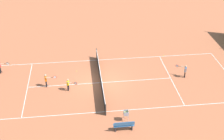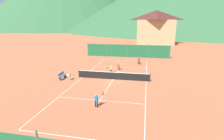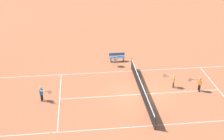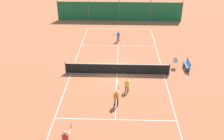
{
  "view_description": "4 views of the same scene",
  "coord_description": "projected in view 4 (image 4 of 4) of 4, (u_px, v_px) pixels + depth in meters",
  "views": [
    {
      "loc": [
        -23.05,
        1.7,
        15.45
      ],
      "look_at": [
        1.01,
        -1.14,
        0.63
      ],
      "focal_mm": 50.0,
      "sensor_mm": 36.0,
      "label": 1
    },
    {
      "loc": [
        3.94,
        -20.61,
        6.79
      ],
      "look_at": [
        -0.31,
        0.87,
        0.97
      ],
      "focal_mm": 28.0,
      "sensor_mm": 36.0,
      "label": 2
    },
    {
      "loc": [
        20.78,
        -4.68,
        12.86
      ],
      "look_at": [
        -1.64,
        -2.14,
        1.46
      ],
      "focal_mm": 50.0,
      "sensor_mm": 36.0,
      "label": 3
    },
    {
      "loc": [
        -0.29,
        20.31,
        11.19
      ],
      "look_at": [
        0.42,
        0.83,
        0.79
      ],
      "focal_mm": 42.0,
      "sensor_mm": 36.0,
      "label": 4
    }
  ],
  "objects": [
    {
      "name": "player_far_baseline",
      "position": [
        117.0,
        96.0,
        18.69
      ],
      "size": [
        0.42,
        1.04,
        1.24
      ],
      "color": "black",
      "rests_on": "ground"
    },
    {
      "name": "court_line_markings",
      "position": [
        117.0,
        74.0,
        23.18
      ],
      "size": [
        8.25,
        23.85,
        0.01
      ],
      "color": "white",
      "rests_on": "ground"
    },
    {
      "name": "courtside_bench",
      "position": [
        187.0,
        64.0,
        23.75
      ],
      "size": [
        0.36,
        1.5,
        0.84
      ],
      "color": "#336699",
      "rests_on": "ground"
    },
    {
      "name": "tennis_ball_alley_right",
      "position": [
        81.0,
        43.0,
        29.33
      ],
      "size": [
        0.07,
        0.07,
        0.07
      ],
      "primitive_type": "sphere",
      "color": "#CCE033",
      "rests_on": "ground"
    },
    {
      "name": "windscreen_fence_near",
      "position": [
        119.0,
        11.0,
        36.23
      ],
      "size": [
        17.28,
        0.08,
        2.9
      ],
      "color": "#1E6038",
      "rests_on": "ground"
    },
    {
      "name": "player_near_baseline",
      "position": [
        66.0,
        138.0,
        14.88
      ],
      "size": [
        0.45,
        1.07,
        1.31
      ],
      "color": "black",
      "rests_on": "ground"
    },
    {
      "name": "ground_plane",
      "position": [
        117.0,
        74.0,
        23.18
      ],
      "size": [
        600.0,
        600.0,
        0.0
      ],
      "primitive_type": "plane",
      "color": "#B7603D"
    },
    {
      "name": "tennis_ball_service_box",
      "position": [
        122.0,
        78.0,
        22.43
      ],
      "size": [
        0.07,
        0.07,
        0.07
      ],
      "primitive_type": "sphere",
      "color": "#CCE033",
      "rests_on": "ground"
    },
    {
      "name": "player_far_service",
      "position": [
        118.0,
        35.0,
        29.62
      ],
      "size": [
        0.69,
        0.93,
        1.21
      ],
      "color": "black",
      "rests_on": "ground"
    },
    {
      "name": "ball_hopper",
      "position": [
        175.0,
        61.0,
        23.96
      ],
      "size": [
        0.36,
        0.36,
        0.89
      ],
      "color": "#B7B7BC",
      "rests_on": "ground"
    },
    {
      "name": "tennis_ball_near_corner",
      "position": [
        90.0,
        85.0,
        21.41
      ],
      "size": [
        0.07,
        0.07,
        0.07
      ],
      "primitive_type": "sphere",
      "color": "#CCE033",
      "rests_on": "ground"
    },
    {
      "name": "player_near_service",
      "position": [
        127.0,
        84.0,
        20.37
      ],
      "size": [
        0.63,
        0.9,
        1.13
      ],
      "color": "black",
      "rests_on": "ground"
    },
    {
      "name": "tennis_net",
      "position": [
        117.0,
        69.0,
        22.94
      ],
      "size": [
        9.18,
        0.08,
        1.06
      ],
      "color": "#2D2D2D",
      "rests_on": "ground"
    }
  ]
}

